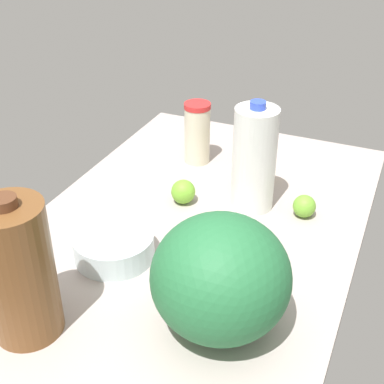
{
  "coord_description": "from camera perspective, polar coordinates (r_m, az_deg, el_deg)",
  "views": [
    {
      "loc": [
        -95.68,
        -41.65,
        76.45
      ],
      "look_at": [
        0.0,
        0.0,
        13.0
      ],
      "focal_mm": 50.0,
      "sensor_mm": 36.0,
      "label": 1
    }
  ],
  "objects": [
    {
      "name": "milk_jug",
      "position": [
        1.3,
        6.66,
        3.52
      ],
      "size": [
        10.62,
        10.62,
        27.98
      ],
      "color": "white",
      "rests_on": "countertop"
    },
    {
      "name": "watermelon",
      "position": [
        0.96,
        3.07,
        -9.09
      ],
      "size": [
        25.21,
        25.21,
        22.94
      ],
      "primitive_type": "ellipsoid",
      "color": "#276F3D",
      "rests_on": "countertop"
    },
    {
      "name": "lime_beside_bowl",
      "position": [
        1.33,
        11.89,
        -1.49
      ],
      "size": [
        5.62,
        5.62,
        5.62
      ],
      "primitive_type": "sphere",
      "color": "#6CAD33",
      "rests_on": "countertop"
    },
    {
      "name": "mixing_bowl",
      "position": [
        1.18,
        -8.32,
        -5.7
      ],
      "size": [
        17.66,
        17.66,
        5.72
      ],
      "primitive_type": "cylinder",
      "color": "silver",
      "rests_on": "countertop"
    },
    {
      "name": "lemon_near_front",
      "position": [
        1.49,
        7.0,
        2.86
      ],
      "size": [
        6.49,
        6.49,
        6.49
      ],
      "primitive_type": "sphere",
      "color": "yellow",
      "rests_on": "countertop"
    },
    {
      "name": "tumbler_cup",
      "position": [
        1.53,
        0.56,
        6.33
      ],
      "size": [
        7.49,
        7.49,
        17.89
      ],
      "color": "beige",
      "rests_on": "countertop"
    },
    {
      "name": "chocolate_milk_jug",
      "position": [
        0.98,
        -18.03,
        -8.04
      ],
      "size": [
        12.65,
        12.65,
        28.63
      ],
      "color": "brown",
      "rests_on": "countertop"
    },
    {
      "name": "lime_by_jug",
      "position": [
        1.36,
        -0.94,
        0.03
      ],
      "size": [
        6.21,
        6.21,
        6.21
      ],
      "primitive_type": "sphere",
      "color": "#6EB22F",
      "rests_on": "countertop"
    },
    {
      "name": "countertop",
      "position": [
        1.28,
        0.0,
        -4.39
      ],
      "size": [
        120.0,
        76.0,
        3.0
      ],
      "primitive_type": "cube",
      "color": "#ADA099",
      "rests_on": "ground"
    }
  ]
}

